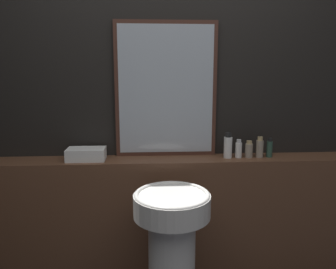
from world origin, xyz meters
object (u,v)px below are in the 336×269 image
Objects in this scene: conditioner_bottle at (239,149)px; body_wash_bottle at (260,148)px; lotion_bottle at (249,150)px; mirror at (166,90)px; shampoo_bottle at (228,146)px; pedestal_sink at (172,254)px; hand_soap_bottle at (269,148)px; towel_stack at (86,154)px.

body_wash_bottle is at bearing 0.00° from conditioner_bottle.
lotion_bottle is at bearing 0.00° from conditioner_bottle.
mirror reaches higher than shampoo_bottle.
body_wash_bottle is at bearing -0.00° from lotion_bottle.
conditioner_bottle is 1.08× the size of lotion_bottle.
shampoo_bottle reaches higher than body_wash_bottle.
lotion_bottle reaches higher than pedestal_sink.
mirror is at bearing 171.19° from body_wash_bottle.
mirror reaches higher than pedestal_sink.
conditioner_bottle is 0.94× the size of hand_soap_bottle.
shampoo_bottle is 1.39× the size of conditioner_bottle.
hand_soap_bottle is at bearing 0.00° from towel_stack.
towel_stack is 1.11m from body_wash_bottle.
shampoo_bottle reaches higher than pedestal_sink.
towel_stack is at bearing 180.00° from hand_soap_bottle.
lotion_bottle is at bearing 0.00° from shampoo_bottle.
towel_stack is at bearing -169.58° from mirror.
lotion_bottle is at bearing 180.00° from body_wash_bottle.
hand_soap_bottle is (0.67, -0.09, -0.37)m from mirror.
conditioner_bottle is (0.07, 0.00, -0.02)m from shampoo_bottle.
shampoo_bottle reaches higher than towel_stack.
towel_stack is 1.98× the size of conditioner_bottle.
towel_stack is at bearing 180.00° from conditioner_bottle.
body_wash_bottle is (0.60, 0.44, 0.47)m from pedestal_sink.
conditioner_bottle is 0.07m from lotion_bottle.
lotion_bottle is at bearing 39.60° from pedestal_sink.
conditioner_bottle is at bearing 0.00° from shampoo_bottle.
mirror is 0.77m from hand_soap_bottle.
towel_stack is (-0.51, 0.44, 0.44)m from pedestal_sink.
conditioner_bottle is (0.97, 0.00, 0.02)m from towel_stack.
pedestal_sink is at bearing -131.80° from shampoo_bottle.
shampoo_bottle is (0.39, -0.09, -0.36)m from mirror.
pedestal_sink is 5.06× the size of shampoo_bottle.
lotion_bottle is (0.53, -0.09, -0.38)m from mirror.
conditioner_bottle reaches higher than pedestal_sink.
body_wash_bottle reaches higher than pedestal_sink.
mirror is 0.66m from lotion_bottle.
pedestal_sink is at bearing -136.51° from conditioner_bottle.
shampoo_bottle is (0.39, 0.44, 0.48)m from pedestal_sink.
towel_stack is at bearing -180.00° from lotion_bottle.
conditioner_bottle reaches higher than lotion_bottle.
pedestal_sink is 0.76m from shampoo_bottle.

